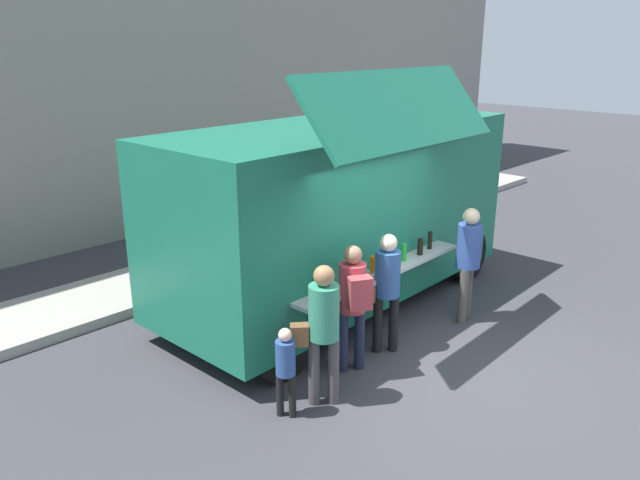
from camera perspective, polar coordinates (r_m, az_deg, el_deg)
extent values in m
plane|color=#38383D|center=(8.06, 12.15, -11.70)|extent=(60.00, 60.00, 0.00)
cube|color=#9E998E|center=(9.83, -26.70, -7.18)|extent=(28.00, 1.60, 0.15)
cube|color=#1A6E53|center=(9.28, 1.67, 3.02)|extent=(5.85, 2.45, 2.47)
cube|color=#1A6E53|center=(7.63, 7.54, 11.92)|extent=(3.20, 0.85, 0.89)
cube|color=black|center=(8.12, 4.78, 2.91)|extent=(3.02, 0.19, 1.11)
cube|color=#B7B7BC|center=(8.25, 5.81, -2.96)|extent=(3.19, 0.45, 0.05)
cylinder|color=white|center=(7.36, 0.11, -4.38)|extent=(0.08, 0.08, 0.23)
cylinder|color=green|center=(7.58, 2.27, -3.90)|extent=(0.08, 0.08, 0.18)
cylinder|color=yellow|center=(7.85, 3.49, -2.85)|extent=(0.07, 0.07, 0.25)
cylinder|color=orange|center=(8.11, 4.84, -2.26)|extent=(0.06, 0.06, 0.23)
cylinder|color=green|center=(8.34, 6.39, -1.75)|extent=(0.07, 0.07, 0.22)
cylinder|color=green|center=(8.59, 7.73, -1.14)|extent=(0.08, 0.08, 0.24)
cylinder|color=black|center=(8.86, 9.23, -0.62)|extent=(0.08, 0.08, 0.24)
cylinder|color=black|center=(9.13, 10.11, -0.03)|extent=(0.06, 0.06, 0.26)
cube|color=black|center=(11.44, 11.10, 7.87)|extent=(0.14, 1.93, 1.09)
cylinder|color=black|center=(11.82, 4.93, 0.82)|extent=(0.90, 0.28, 0.90)
cylinder|color=black|center=(10.80, 13.24, -1.30)|extent=(0.90, 0.28, 0.90)
cylinder|color=black|center=(8.95, -12.53, -5.38)|extent=(0.90, 0.28, 0.90)
cylinder|color=black|center=(7.55, -3.66, -9.55)|extent=(0.90, 0.28, 0.90)
cylinder|color=#2D6638|center=(13.86, 5.55, 3.67)|extent=(0.60, 0.60, 1.02)
cylinder|color=black|center=(8.18, 5.34, -7.71)|extent=(0.13, 0.13, 0.80)
cylinder|color=black|center=(8.23, 6.80, -7.59)|extent=(0.13, 0.13, 0.80)
cylinder|color=#2B508E|center=(7.93, 6.24, -3.10)|extent=(0.33, 0.33, 0.60)
sphere|color=beige|center=(7.79, 6.34, -0.27)|extent=(0.22, 0.22, 0.22)
cube|color=brown|center=(7.96, 4.35, -4.90)|extent=(0.24, 0.23, 0.23)
cylinder|color=#1D2238|center=(7.71, 2.15, -9.32)|extent=(0.13, 0.13, 0.80)
cylinder|color=#1D2238|center=(7.78, 3.67, -9.10)|extent=(0.13, 0.13, 0.80)
cylinder|color=#BC3A43|center=(7.45, 3.00, -4.39)|extent=(0.33, 0.33, 0.61)
sphere|color=#9A6C54|center=(7.30, 3.05, -1.38)|extent=(0.22, 0.22, 0.22)
cube|color=#B23A40|center=(7.22, 3.68, -4.91)|extent=(0.32, 0.29, 0.39)
cylinder|color=#484345|center=(7.06, -0.56, -12.00)|extent=(0.13, 0.13, 0.82)
cylinder|color=#484345|center=(7.08, 1.25, -11.91)|extent=(0.13, 0.13, 0.82)
cylinder|color=#348969|center=(6.74, 0.36, -6.67)|extent=(0.34, 0.34, 0.62)
sphere|color=#A3734E|center=(6.57, 0.37, -3.32)|extent=(0.23, 0.23, 0.23)
cube|color=brown|center=(6.83, -1.92, -8.73)|extent=(0.24, 0.24, 0.24)
cylinder|color=#4E4743|center=(9.17, 13.07, -5.06)|extent=(0.13, 0.13, 0.83)
cylinder|color=#4E4743|center=(9.37, 13.45, -4.57)|extent=(0.13, 0.13, 0.83)
cylinder|color=#2E488F|center=(9.01, 13.60, -0.52)|extent=(0.35, 0.35, 0.63)
sphere|color=beige|center=(8.89, 13.80, 2.13)|extent=(0.23, 0.23, 0.23)
cylinder|color=black|center=(6.95, -3.71, -14.01)|extent=(0.08, 0.08, 0.52)
cylinder|color=black|center=(6.92, -2.57, -14.15)|extent=(0.08, 0.08, 0.52)
cylinder|color=#2B4B88|center=(6.71, -3.21, -10.79)|extent=(0.22, 0.22, 0.39)
sphere|color=beige|center=(6.58, -3.25, -8.74)|extent=(0.15, 0.15, 0.15)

